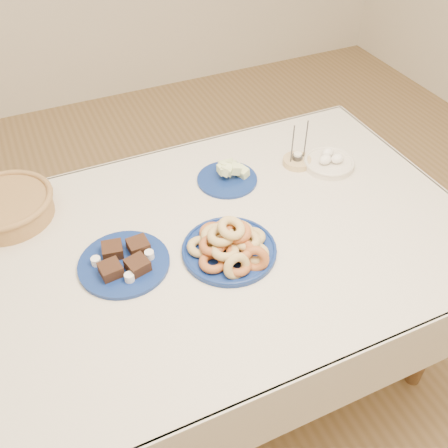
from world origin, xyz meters
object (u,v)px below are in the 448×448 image
(wicker_basket, at_px, (6,206))
(candle_holder, at_px, (297,160))
(dining_table, at_px, (218,260))
(egg_bowl, at_px, (329,162))
(melon_plate, at_px, (228,175))
(donut_platter, at_px, (230,246))
(brownie_plate, at_px, (124,262))

(wicker_basket, height_order, candle_holder, candle_holder)
(dining_table, height_order, candle_holder, candle_holder)
(egg_bowl, bearing_deg, melon_plate, 167.54)
(candle_holder, bearing_deg, donut_platter, -142.91)
(dining_table, relative_size, wicker_basket, 5.12)
(melon_plate, bearing_deg, wicker_basket, 171.08)
(wicker_basket, relative_size, candle_holder, 1.85)
(donut_platter, xyz_separation_m, candle_holder, (0.44, 0.33, -0.02))
(melon_plate, bearing_deg, brownie_plate, -151.05)
(donut_platter, distance_m, candle_holder, 0.55)
(donut_platter, relative_size, candle_holder, 1.78)
(brownie_plate, height_order, candle_holder, candle_holder)
(dining_table, distance_m, candle_holder, 0.52)
(donut_platter, height_order, egg_bowl, donut_platter)
(melon_plate, height_order, brownie_plate, melon_plate)
(dining_table, xyz_separation_m, candle_holder, (0.44, 0.24, 0.12))
(melon_plate, distance_m, brownie_plate, 0.54)
(melon_plate, bearing_deg, dining_table, -121.29)
(brownie_plate, distance_m, candle_holder, 0.79)
(dining_table, xyz_separation_m, brownie_plate, (-0.31, 0.01, 0.12))
(melon_plate, xyz_separation_m, wicker_basket, (-0.77, 0.12, 0.02))
(melon_plate, xyz_separation_m, egg_bowl, (0.38, -0.08, -0.00))
(dining_table, relative_size, brownie_plate, 5.80)
(brownie_plate, distance_m, wicker_basket, 0.48)
(candle_holder, bearing_deg, egg_bowl, -31.60)
(candle_holder, distance_m, egg_bowl, 0.12)
(donut_platter, height_order, melon_plate, donut_platter)
(candle_holder, xyz_separation_m, egg_bowl, (0.10, -0.06, 0.00))
(donut_platter, height_order, brownie_plate, donut_platter)
(melon_plate, xyz_separation_m, brownie_plate, (-0.47, -0.26, -0.01))
(melon_plate, bearing_deg, candle_holder, -4.34)
(dining_table, bearing_deg, brownie_plate, 179.01)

